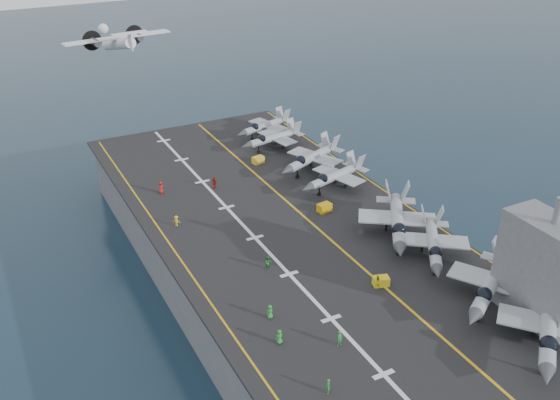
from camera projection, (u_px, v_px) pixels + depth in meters
name	position (u px, v px, depth m)	size (l,w,h in m)	color
ground	(292.00, 288.00, 93.48)	(500.00, 500.00, 0.00)	#142135
hull	(293.00, 260.00, 91.16)	(36.00, 90.00, 10.00)	#56595E
flight_deck	(293.00, 229.00, 88.75)	(38.00, 92.00, 0.40)	black
foul_line	(311.00, 223.00, 89.87)	(0.35, 90.00, 0.02)	gold
landing_centerline	(255.00, 238.00, 86.18)	(0.50, 90.00, 0.02)	silver
deck_edge_port	(179.00, 258.00, 81.67)	(0.25, 90.00, 0.02)	gold
deck_edge_stbd	(398.00, 200.00, 96.23)	(0.25, 90.00, 0.02)	gold
island_superstructure	(547.00, 259.00, 67.76)	(5.00, 10.00, 15.00)	#56595E
fighter_jet_0	(549.00, 327.00, 65.01)	(18.49, 17.92, 5.38)	#90969E
fighter_jet_1	(492.00, 283.00, 72.14)	(18.33, 16.59, 5.30)	#9299A2
fighter_jet_2	(433.00, 242.00, 80.55)	(15.68, 16.75, 4.84)	#A1AAB1
fighter_jet_3	(398.00, 219.00, 85.11)	(17.95, 19.30, 5.58)	#969DA8
fighter_jet_5	(336.00, 175.00, 98.78)	(15.17, 12.14, 4.60)	gray
fighter_jet_6	(312.00, 157.00, 104.76)	(16.92, 14.41, 4.97)	#9EA6AE
fighter_jet_7	(274.00, 137.00, 113.38)	(14.04, 10.63, 4.42)	#939BA1
fighter_jet_8	(266.00, 125.00, 118.83)	(14.64, 11.79, 4.42)	gray
tow_cart_a	(381.00, 281.00, 76.03)	(2.19, 1.76, 1.15)	yellow
tow_cart_b	(324.00, 208.00, 92.71)	(2.22, 1.63, 1.22)	#CA990A
tow_cart_c	(258.00, 160.00, 108.27)	(2.20, 1.69, 1.18)	yellow
crew_0	(279.00, 337.00, 66.43)	(1.17, 0.91, 1.74)	#268C33
crew_1	(328.00, 386.00, 60.06)	(0.96, 1.16, 1.66)	#268C33
crew_2	(268.00, 263.00, 78.94)	(1.21, 0.88, 1.88)	#1B7C2D
crew_3	(176.00, 221.00, 88.75)	(1.15, 1.14, 1.63)	yellow
crew_4	(214.00, 183.00, 99.37)	(1.25, 1.40, 1.95)	#A1160A
crew_5	(161.00, 187.00, 97.85)	(1.32, 1.42, 1.97)	#B21919
crew_6	(340.00, 338.00, 66.11)	(1.25, 0.97, 1.85)	#268C33
crew_7	(377.00, 282.00, 75.44)	(1.21, 1.00, 1.73)	yellow
transport_plane	(118.00, 44.00, 121.32)	(22.81, 16.92, 5.02)	silver
crew_8	(270.00, 312.00, 70.24)	(1.17, 0.91, 1.74)	#268C33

